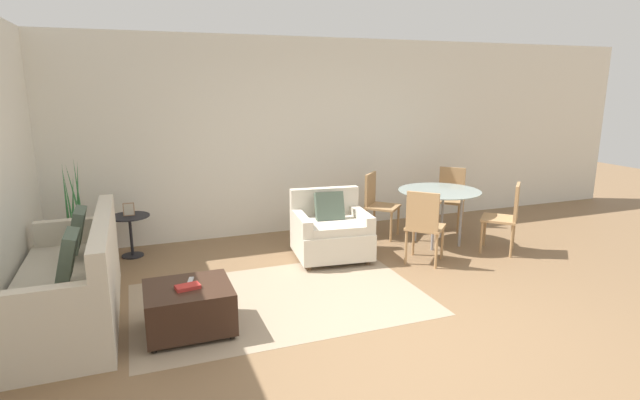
{
  "coord_description": "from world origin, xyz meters",
  "views": [
    {
      "loc": [
        -2.08,
        -3.54,
        2.11
      ],
      "look_at": [
        -0.02,
        1.92,
        0.75
      ],
      "focal_mm": 28.0,
      "sensor_mm": 36.0,
      "label": 1
    }
  ],
  "objects_px": {
    "couch": "(73,286)",
    "dining_chair_far_left": "(377,200)",
    "dining_chair_far_right": "(450,194)",
    "dining_table": "(439,196)",
    "picture_frame": "(129,209)",
    "ottoman": "(189,307)",
    "dining_chair_near_right": "(507,213)",
    "book_stack": "(188,287)",
    "dining_chair_near_left": "(424,222)",
    "armchair": "(331,231)",
    "side_table": "(130,227)",
    "tv_remote_primary": "(191,280)",
    "potted_plant": "(78,243)"
  },
  "relations": [
    {
      "from": "couch",
      "to": "dining_chair_far_left",
      "type": "bearing_deg",
      "value": 19.85
    },
    {
      "from": "couch",
      "to": "dining_chair_near_right",
      "type": "relative_size",
      "value": 2.31
    },
    {
      "from": "tv_remote_primary",
      "to": "side_table",
      "type": "height_order",
      "value": "side_table"
    },
    {
      "from": "potted_plant",
      "to": "tv_remote_primary",
      "type": "bearing_deg",
      "value": -61.85
    },
    {
      "from": "tv_remote_primary",
      "to": "dining_chair_near_left",
      "type": "relative_size",
      "value": 0.16
    },
    {
      "from": "ottoman",
      "to": "dining_chair_near_left",
      "type": "xyz_separation_m",
      "value": [
        2.8,
        0.73,
        0.29
      ]
    },
    {
      "from": "ottoman",
      "to": "book_stack",
      "type": "distance_m",
      "value": 0.21
    },
    {
      "from": "tv_remote_primary",
      "to": "picture_frame",
      "type": "bearing_deg",
      "value": 103.16
    },
    {
      "from": "ottoman",
      "to": "side_table",
      "type": "height_order",
      "value": "side_table"
    },
    {
      "from": "ottoman",
      "to": "dining_chair_far_right",
      "type": "relative_size",
      "value": 0.81
    },
    {
      "from": "couch",
      "to": "dining_table",
      "type": "distance_m",
      "value": 4.44
    },
    {
      "from": "tv_remote_primary",
      "to": "dining_chair_far_left",
      "type": "distance_m",
      "value": 3.31
    },
    {
      "from": "picture_frame",
      "to": "dining_chair_far_right",
      "type": "distance_m",
      "value": 4.49
    },
    {
      "from": "book_stack",
      "to": "picture_frame",
      "type": "height_order",
      "value": "picture_frame"
    },
    {
      "from": "ottoman",
      "to": "dining_chair_near_right",
      "type": "relative_size",
      "value": 0.81
    },
    {
      "from": "ottoman",
      "to": "potted_plant",
      "type": "xyz_separation_m",
      "value": [
        -1.05,
        2.16,
        0.04
      ]
    },
    {
      "from": "ottoman",
      "to": "dining_chair_far_right",
      "type": "height_order",
      "value": "dining_chair_far_right"
    },
    {
      "from": "book_stack",
      "to": "picture_frame",
      "type": "bearing_deg",
      "value": 101.2
    },
    {
      "from": "couch",
      "to": "dining_chair_far_right",
      "type": "xyz_separation_m",
      "value": [
        4.97,
        1.36,
        0.19
      ]
    },
    {
      "from": "couch",
      "to": "dining_chair_far_left",
      "type": "xyz_separation_m",
      "value": [
        3.76,
        1.36,
        0.19
      ]
    },
    {
      "from": "dining_chair_near_right",
      "to": "potted_plant",
      "type": "bearing_deg",
      "value": 164.21
    },
    {
      "from": "couch",
      "to": "dining_chair_near_right",
      "type": "distance_m",
      "value": 4.98
    },
    {
      "from": "ottoman",
      "to": "side_table",
      "type": "relative_size",
      "value": 1.39
    },
    {
      "from": "book_stack",
      "to": "tv_remote_primary",
      "type": "distance_m",
      "value": 0.18
    },
    {
      "from": "dining_chair_near_left",
      "to": "dining_chair_near_right",
      "type": "bearing_deg",
      "value": 0.0
    },
    {
      "from": "book_stack",
      "to": "dining_chair_far_left",
      "type": "distance_m",
      "value": 3.44
    },
    {
      "from": "armchair",
      "to": "ottoman",
      "type": "xyz_separation_m",
      "value": [
        -1.86,
        -1.34,
        -0.11
      ]
    },
    {
      "from": "potted_plant",
      "to": "picture_frame",
      "type": "relative_size",
      "value": 8.07
    },
    {
      "from": "book_stack",
      "to": "potted_plant",
      "type": "height_order",
      "value": "potted_plant"
    },
    {
      "from": "book_stack",
      "to": "dining_chair_near_right",
      "type": "bearing_deg",
      "value": 10.83
    },
    {
      "from": "armchair",
      "to": "dining_chair_near_left",
      "type": "height_order",
      "value": "dining_chair_near_left"
    },
    {
      "from": "potted_plant",
      "to": "dining_chair_far_right",
      "type": "relative_size",
      "value": 1.44
    },
    {
      "from": "ottoman",
      "to": "tv_remote_primary",
      "type": "relative_size",
      "value": 5.06
    },
    {
      "from": "side_table",
      "to": "dining_chair_far_right",
      "type": "distance_m",
      "value": 4.49
    },
    {
      "from": "dining_table",
      "to": "dining_chair_near_right",
      "type": "xyz_separation_m",
      "value": [
        0.61,
        -0.61,
        -0.14
      ]
    },
    {
      "from": "ottoman",
      "to": "couch",
      "type": "bearing_deg",
      "value": 148.2
    },
    {
      "from": "dining_chair_far_left",
      "to": "dining_chair_far_right",
      "type": "relative_size",
      "value": 1.0
    },
    {
      "from": "book_stack",
      "to": "dining_chair_near_right",
      "type": "height_order",
      "value": "dining_chair_near_right"
    },
    {
      "from": "couch",
      "to": "dining_chair_far_right",
      "type": "distance_m",
      "value": 5.16
    },
    {
      "from": "ottoman",
      "to": "picture_frame",
      "type": "height_order",
      "value": "picture_frame"
    },
    {
      "from": "dining_chair_near_left",
      "to": "dining_chair_far_left",
      "type": "xyz_separation_m",
      "value": [
        0.0,
        1.22,
        0.0
      ]
    },
    {
      "from": "picture_frame",
      "to": "dining_chair_far_right",
      "type": "xyz_separation_m",
      "value": [
        4.48,
        -0.3,
        -0.09
      ]
    },
    {
      "from": "couch",
      "to": "book_stack",
      "type": "bearing_deg",
      "value": -33.62
    },
    {
      "from": "ottoman",
      "to": "picture_frame",
      "type": "xyz_separation_m",
      "value": [
        -0.45,
        2.24,
        0.38
      ]
    },
    {
      "from": "couch",
      "to": "dining_chair_near_right",
      "type": "bearing_deg",
      "value": 1.6
    },
    {
      "from": "armchair",
      "to": "ottoman",
      "type": "height_order",
      "value": "armchair"
    },
    {
      "from": "dining_table",
      "to": "picture_frame",
      "type": "bearing_deg",
      "value": 166.8
    },
    {
      "from": "armchair",
      "to": "side_table",
      "type": "bearing_deg",
      "value": 158.57
    },
    {
      "from": "dining_table",
      "to": "dining_chair_near_left",
      "type": "relative_size",
      "value": 1.2
    },
    {
      "from": "couch",
      "to": "dining_chair_near_left",
      "type": "xyz_separation_m",
      "value": [
        3.76,
        0.14,
        0.19
      ]
    }
  ]
}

